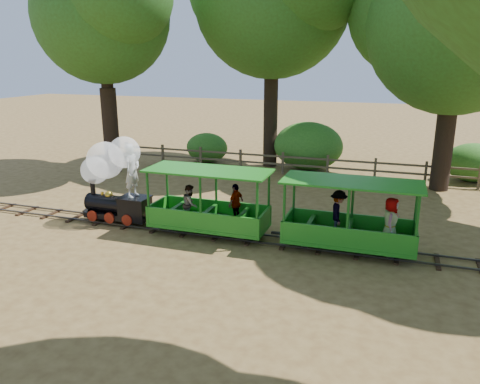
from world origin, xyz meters
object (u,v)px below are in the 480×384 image
(fence, at_px, (305,163))
(carriage_rear, at_px, (353,223))
(locomotive, at_px, (112,173))
(carriage_front, at_px, (209,209))

(fence, bearing_deg, carriage_rear, -70.50)
(locomotive, xyz_separation_m, fence, (4.56, 7.93, -1.02))
(carriage_front, xyz_separation_m, fence, (1.29, 8.00, -0.20))
(carriage_rear, xyz_separation_m, fence, (-2.82, 7.96, -0.24))
(carriage_front, bearing_deg, fence, 80.83)
(fence, bearing_deg, carriage_front, -99.17)
(locomotive, height_order, carriage_rear, locomotive)
(locomotive, xyz_separation_m, carriage_front, (3.27, -0.07, -0.82))
(locomotive, height_order, carriage_front, locomotive)
(carriage_rear, bearing_deg, fence, 109.50)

